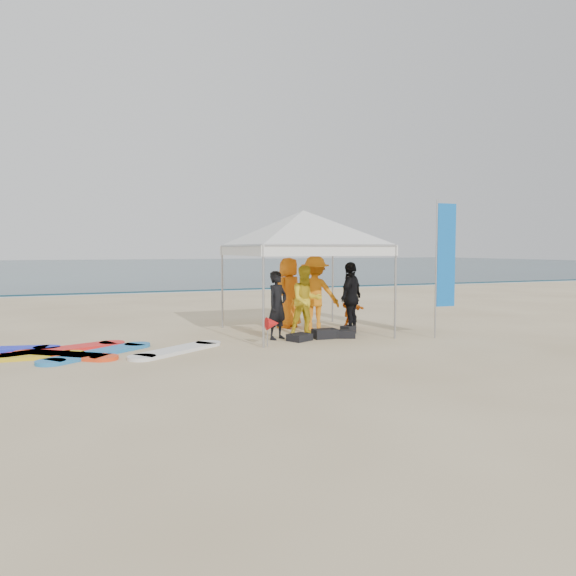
# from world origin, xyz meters

# --- Properties ---
(ground) EXTENTS (120.00, 120.00, 0.00)m
(ground) POSITION_xyz_m (0.00, 0.00, 0.00)
(ground) COLOR beige
(ground) RESTS_ON ground
(ocean) EXTENTS (160.00, 84.00, 0.08)m
(ocean) POSITION_xyz_m (0.00, 60.00, 0.04)
(ocean) COLOR #0C2633
(ocean) RESTS_ON ground
(shoreline_foam) EXTENTS (160.00, 1.20, 0.01)m
(shoreline_foam) POSITION_xyz_m (0.00, 18.20, 0.00)
(shoreline_foam) COLOR silver
(shoreline_foam) RESTS_ON ground
(person_black_a) EXTENTS (0.69, 0.61, 1.59)m
(person_black_a) POSITION_xyz_m (-0.33, 2.76, 0.79)
(person_black_a) COLOR black
(person_black_a) RESTS_ON ground
(person_yellow) EXTENTS (0.86, 0.69, 1.68)m
(person_yellow) POSITION_xyz_m (0.61, 3.23, 0.84)
(person_yellow) COLOR yellow
(person_yellow) RESTS_ON ground
(person_orange_a) EXTENTS (1.42, 1.27, 1.91)m
(person_orange_a) POSITION_xyz_m (1.06, 3.71, 0.96)
(person_orange_a) COLOR orange
(person_orange_a) RESTS_ON ground
(person_black_b) EXTENTS (1.08, 0.99, 1.78)m
(person_black_b) POSITION_xyz_m (1.72, 2.98, 0.89)
(person_black_b) COLOR black
(person_black_b) RESTS_ON ground
(person_orange_b) EXTENTS (1.09, 1.00, 1.87)m
(person_orange_b) POSITION_xyz_m (0.65, 4.47, 0.93)
(person_orange_b) COLOR orange
(person_orange_b) RESTS_ON ground
(person_seated) EXTENTS (0.36, 0.97, 1.03)m
(person_seated) POSITION_xyz_m (2.15, 3.83, 0.51)
(person_seated) COLOR orange
(person_seated) RESTS_ON ground
(canopy_tent) EXTENTS (4.62, 4.62, 3.48)m
(canopy_tent) POSITION_xyz_m (0.63, 3.46, 3.04)
(canopy_tent) COLOR #A5A5A8
(canopy_tent) RESTS_ON ground
(feather_flag) EXTENTS (0.55, 0.04, 3.25)m
(feather_flag) POSITION_xyz_m (3.41, 1.52, 1.91)
(feather_flag) COLOR #A5A5A8
(feather_flag) RESTS_ON ground
(marker_pennant) EXTENTS (0.28, 0.28, 0.64)m
(marker_pennant) POSITION_xyz_m (-0.77, 1.90, 0.49)
(marker_pennant) COLOR #A5A5A8
(marker_pennant) RESTS_ON ground
(gear_pile) EXTENTS (2.06, 1.00, 0.22)m
(gear_pile) POSITION_xyz_m (0.79, 2.47, 0.10)
(gear_pile) COLOR black
(gear_pile) RESTS_ON ground
(surfboard_spread) EXTENTS (6.00, 2.98, 0.07)m
(surfboard_spread) POSITION_xyz_m (-5.19, 2.51, 0.04)
(surfboard_spread) COLOR white
(surfboard_spread) RESTS_ON ground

